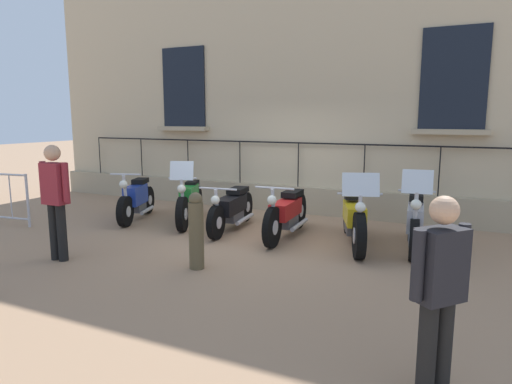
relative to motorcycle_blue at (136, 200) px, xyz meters
name	(u,v)px	position (x,y,z in m)	size (l,w,h in m)	color
ground_plane	(256,235)	(0.09, 2.81, -0.41)	(60.00, 60.00, 0.00)	#9E7A5B
building_facade	(307,35)	(-2.51, 2.81, 3.49)	(0.82, 13.87, 8.00)	#C6B28E
motorcycle_blue	(136,200)	(0.00, 0.00, 0.00)	(1.81, 0.85, 1.04)	black
motorcycle_green	(190,202)	(-0.21, 1.19, 0.03)	(1.95, 0.92, 1.32)	black
motorcycle_black	(232,209)	(-0.11, 2.21, -0.01)	(2.11, 0.71, 0.91)	black
motorcycle_red	(287,214)	(-0.05, 3.35, 0.02)	(2.15, 0.68, 1.00)	black
motorcycle_yellow	(354,219)	(-0.06, 4.56, 0.03)	(2.18, 0.99, 1.31)	black
motorcycle_silver	(415,223)	(-0.25, 5.51, 0.02)	(1.97, 0.53, 1.37)	black
bollard	(196,231)	(2.08, 2.83, 0.14)	(0.21, 0.21, 1.10)	brown
pedestrian_standing	(439,288)	(3.85, 6.11, 0.47)	(0.43, 0.40, 1.57)	black
pedestrian_walking	(55,196)	(2.65, 0.75, 0.57)	(0.23, 0.53, 1.73)	black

